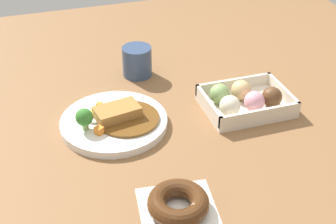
# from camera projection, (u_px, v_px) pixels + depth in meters

# --- Properties ---
(ground_plane) EXTENTS (1.60, 1.60, 0.00)m
(ground_plane) POSITION_uv_depth(u_px,v_px,m) (175.00, 129.00, 1.05)
(ground_plane) COLOR brown
(curry_plate) EXTENTS (0.24, 0.24, 0.07)m
(curry_plate) POSITION_uv_depth(u_px,v_px,m) (114.00, 121.00, 1.05)
(curry_plate) COLOR white
(curry_plate) RESTS_ON ground_plane
(donut_box) EXTENTS (0.20, 0.15, 0.06)m
(donut_box) POSITION_uv_depth(u_px,v_px,m) (245.00, 101.00, 1.10)
(donut_box) COLOR beige
(donut_box) RESTS_ON ground_plane
(chocolate_ring_donut) EXTENTS (0.16, 0.16, 0.04)m
(chocolate_ring_donut) POSITION_uv_depth(u_px,v_px,m) (178.00, 203.00, 0.83)
(chocolate_ring_donut) COLOR white
(chocolate_ring_donut) RESTS_ON ground_plane
(coffee_mug) EXTENTS (0.08, 0.08, 0.08)m
(coffee_mug) POSITION_uv_depth(u_px,v_px,m) (137.00, 61.00, 1.24)
(coffee_mug) COLOR #33476B
(coffee_mug) RESTS_ON ground_plane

